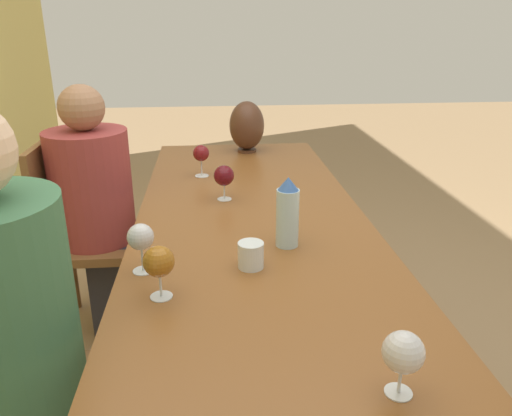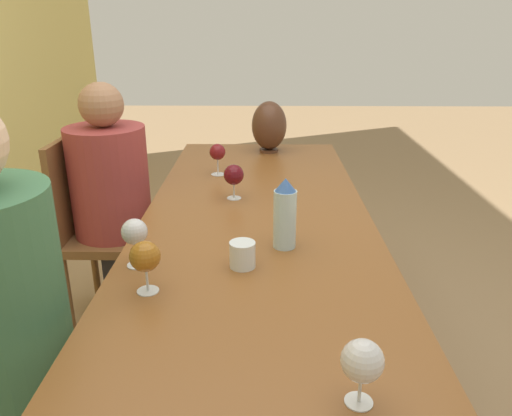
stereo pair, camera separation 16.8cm
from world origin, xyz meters
The scene contains 13 objects.
ground_plane centered at (0.00, 0.00, 0.00)m, with size 14.00×14.00×0.00m, color #937551.
dining_table centered at (0.00, 0.00, 0.66)m, with size 2.38×0.86×0.73m.
water_bottle centered at (-0.22, -0.09, 0.84)m, with size 0.07×0.07×0.23m.
water_tumbler centered at (-0.36, 0.04, 0.77)m, with size 0.08×0.08×0.08m.
vase centered at (1.02, -0.06, 0.87)m, with size 0.19×0.19×0.28m.
wine_glass_0 centered at (-0.51, 0.29, 0.83)m, with size 0.08×0.08×0.15m.
wine_glass_1 centered at (-0.93, -0.21, 0.82)m, with size 0.08×0.08×0.14m.
wine_glass_2 centered at (-0.36, 0.36, 0.84)m, with size 0.08×0.08×0.15m.
wine_glass_3 centered at (0.57, 0.19, 0.84)m, with size 0.08×0.08×0.15m.
wine_glass_4 centered at (0.24, 0.10, 0.83)m, with size 0.08×0.08×0.14m.
chair_far centered at (0.47, 0.75, 0.50)m, with size 0.44×0.44×0.92m.
person_near centered at (-0.60, 0.67, 0.68)m, with size 0.38×0.38×1.28m.
person_far centered at (0.47, 0.67, 0.63)m, with size 0.36×0.36×1.17m.
Camera 1 is at (-1.69, 0.14, 1.43)m, focal length 35.00 mm.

